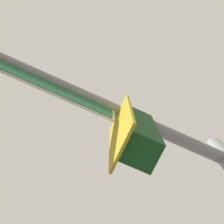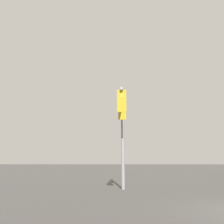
{
  "view_description": "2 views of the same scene",
  "coord_description": "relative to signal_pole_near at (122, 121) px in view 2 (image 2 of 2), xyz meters",
  "views": [
    {
      "loc": [
        -4.83,
        -4.22,
        1.96
      ],
      "look_at": [
        -5.28,
        -5.2,
        6.24
      ],
      "focal_mm": 50.0,
      "sensor_mm": 36.0,
      "label": 1
    },
    {
      "loc": [
        8.74,
        -4.94,
        1.8
      ],
      "look_at": [
        -3.51,
        -5.65,
        4.64
      ],
      "focal_mm": 35.0,
      "sensor_mm": 36.0,
      "label": 2
    }
  ],
  "objects": [
    {
      "name": "signal_pole_near",
      "position": [
        0.0,
        0.0,
        0.0
      ],
      "size": [
        4.17,
        0.52,
        6.46
      ],
      "color": "gray",
      "rests_on": "ground_plane"
    }
  ]
}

